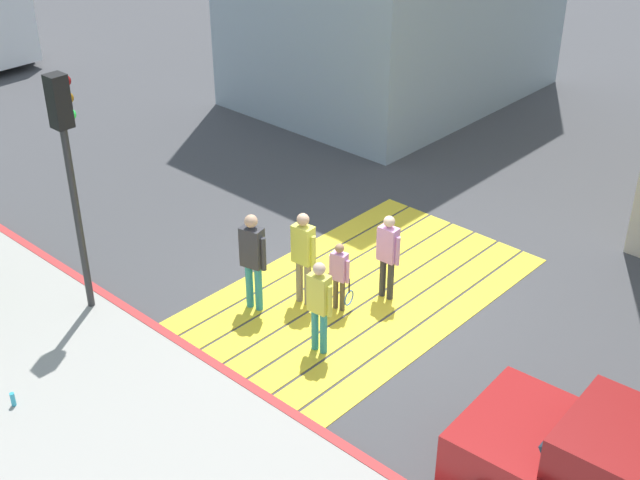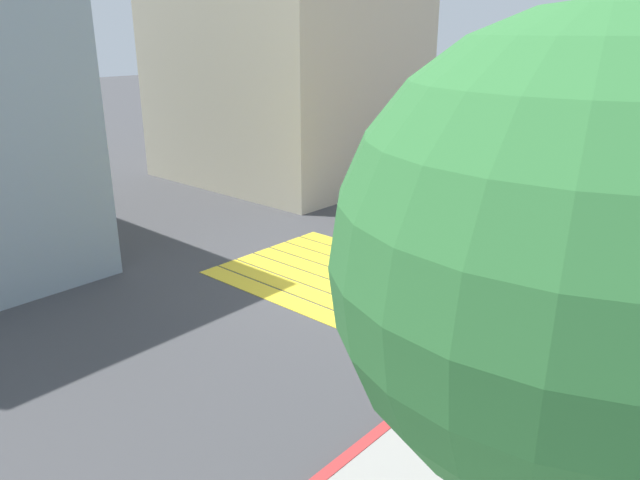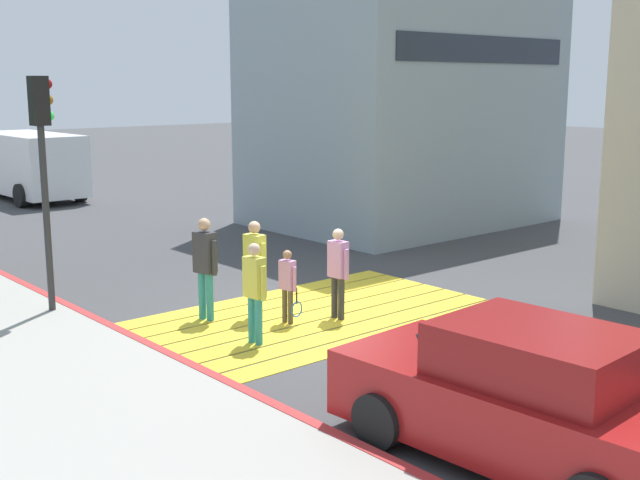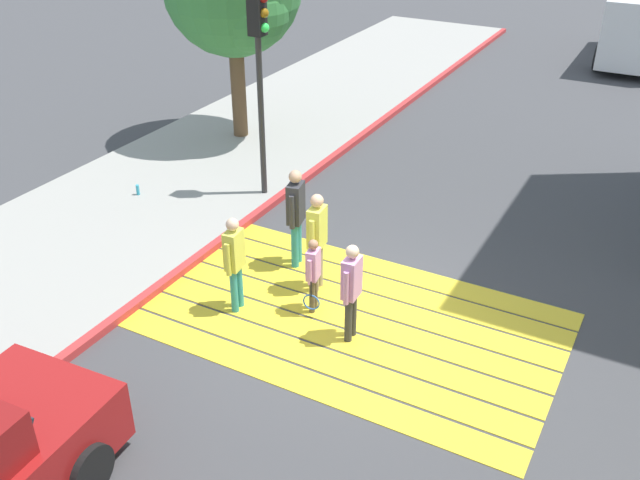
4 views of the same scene
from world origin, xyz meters
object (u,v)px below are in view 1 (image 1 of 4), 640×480
object	(u,v)px
traffic_light_corner	(68,149)
pedestrian_adult_trailing	(319,301)
pedestrian_child_with_racket	(340,273)
pedestrian_adult_lead	(253,255)
water_bottle	(13,399)
pedestrian_teen_behind	(303,252)
pedestrian_adult_side	(388,251)

from	to	relation	value
traffic_light_corner	pedestrian_adult_trailing	world-z (taller)	traffic_light_corner
pedestrian_adult_trailing	pedestrian_child_with_racket	bearing A→B (deg)	26.06
pedestrian_adult_lead	water_bottle	bearing A→B (deg)	171.39
pedestrian_adult_trailing	traffic_light_corner	bearing A→B (deg)	116.13
water_bottle	pedestrian_teen_behind	world-z (taller)	pedestrian_teen_behind
pedestrian_adult_lead	pedestrian_child_with_racket	size ratio (longest dim) A/B	1.40
pedestrian_adult_side	pedestrian_child_with_racket	world-z (taller)	pedestrian_adult_side
pedestrian_adult_side	pedestrian_adult_lead	bearing A→B (deg)	140.72
pedestrian_adult_trailing	pedestrian_adult_side	distance (m)	1.95
pedestrian_child_with_racket	pedestrian_adult_trailing	bearing A→B (deg)	-153.94
traffic_light_corner	pedestrian_adult_side	distance (m)	5.52
water_bottle	traffic_light_corner	bearing A→B (deg)	30.94
water_bottle	pedestrian_adult_side	bearing A→B (deg)	-19.31
traffic_light_corner	pedestrian_adult_lead	size ratio (longest dim) A/B	2.32
pedestrian_adult_trailing	water_bottle	bearing A→B (deg)	150.71
pedestrian_adult_lead	traffic_light_corner	bearing A→B (deg)	133.97
traffic_light_corner	pedestrian_adult_lead	distance (m)	3.42
water_bottle	pedestrian_adult_side	world-z (taller)	pedestrian_adult_side
water_bottle	pedestrian_adult_side	distance (m)	6.43
traffic_light_corner	pedestrian_adult_side	xyz separation A→B (m)	(3.74, -3.48, -2.09)
pedestrian_adult_lead	pedestrian_teen_behind	bearing A→B (deg)	-36.31
pedestrian_adult_trailing	pedestrian_child_with_racket	size ratio (longest dim) A/B	1.27
traffic_light_corner	pedestrian_teen_behind	world-z (taller)	traffic_light_corner
water_bottle	pedestrian_adult_lead	bearing A→B (deg)	-8.61
water_bottle	pedestrian_adult_lead	world-z (taller)	pedestrian_adult_lead
pedestrian_adult_side	pedestrian_child_with_racket	xyz separation A→B (m)	(-0.84, 0.36, -0.21)
pedestrian_adult_side	pedestrian_teen_behind	distance (m)	1.46
pedestrian_adult_lead	pedestrian_adult_trailing	distance (m)	1.66
pedestrian_adult_lead	pedestrian_teen_behind	distance (m)	0.87
traffic_light_corner	water_bottle	xyz separation A→B (m)	(-2.29, -1.37, -2.81)
water_bottle	pedestrian_teen_behind	xyz separation A→B (m)	(4.93, -1.15, 0.80)
pedestrian_teen_behind	pedestrian_child_with_racket	size ratio (longest dim) A/B	1.35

